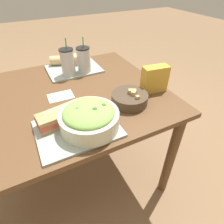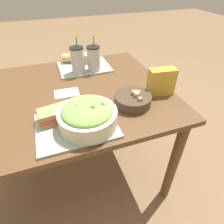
{
  "view_description": "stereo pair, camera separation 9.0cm",
  "coord_description": "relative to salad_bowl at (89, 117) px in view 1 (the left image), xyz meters",
  "views": [
    {
      "loc": [
        -0.16,
        -0.96,
        1.35
      ],
      "look_at": [
        0.16,
        -0.32,
        0.79
      ],
      "focal_mm": 30.0,
      "sensor_mm": 36.0,
      "label": 1
    },
    {
      "loc": [
        -0.07,
        -0.99,
        1.35
      ],
      "look_at": [
        0.16,
        -0.32,
        0.79
      ],
      "focal_mm": 30.0,
      "sensor_mm": 36.0,
      "label": 2
    }
  ],
  "objects": [
    {
      "name": "soup_bowl",
      "position": [
        0.27,
        0.09,
        -0.04
      ],
      "size": [
        0.2,
        0.2,
        0.08
      ],
      "color": "#473828",
      "rests_on": "dining_table"
    },
    {
      "name": "ground_plane",
      "position": [
        -0.04,
        0.34,
        -0.82
      ],
      "size": [
        12.0,
        12.0,
        0.0
      ],
      "primitive_type": "plane",
      "color": "#846647"
    },
    {
      "name": "tray_near",
      "position": [
        -0.05,
        0.02,
        -0.06
      ],
      "size": [
        0.37,
        0.29,
        0.01
      ],
      "color": "#99A89E",
      "rests_on": "dining_table"
    },
    {
      "name": "baguette_near",
      "position": [
        -0.09,
        0.12,
        -0.02
      ],
      "size": [
        0.18,
        0.1,
        0.07
      ],
      "rotation": [
        0.0,
        0.0,
        1.77
      ],
      "color": "tan",
      "rests_on": "tray_near"
    },
    {
      "name": "salad_bowl",
      "position": [
        0.0,
        0.0,
        0.0
      ],
      "size": [
        0.27,
        0.27,
        0.12
      ],
      "color": "beige",
      "rests_on": "tray_near"
    },
    {
      "name": "sandwich_near",
      "position": [
        -0.14,
        0.08,
        -0.02
      ],
      "size": [
        0.16,
        0.11,
        0.06
      ],
      "rotation": [
        0.0,
        0.0,
        0.1
      ],
      "color": "tan",
      "rests_on": "tray_near"
    },
    {
      "name": "napkin_folded",
      "position": [
        -0.05,
        0.33,
        -0.07
      ],
      "size": [
        0.15,
        0.1,
        0.0
      ],
      "color": "silver",
      "rests_on": "dining_table"
    },
    {
      "name": "tray_far",
      "position": [
        0.13,
        0.64,
        -0.06
      ],
      "size": [
        0.37,
        0.29,
        0.01
      ],
      "color": "#99A89E",
      "rests_on": "dining_table"
    },
    {
      "name": "drink_cup_dark",
      "position": [
        0.07,
        0.56,
        0.03
      ],
      "size": [
        0.09,
        0.09,
        0.24
      ],
      "color": "silver",
      "rests_on": "tray_far"
    },
    {
      "name": "chip_bag",
      "position": [
        0.47,
        0.14,
        0.01
      ],
      "size": [
        0.16,
        0.09,
        0.15
      ],
      "rotation": [
        0.0,
        0.0,
        -0.15
      ],
      "color": "gold",
      "rests_on": "dining_table"
    },
    {
      "name": "sandwich_far",
      "position": [
        0.15,
        0.72,
        -0.02
      ],
      "size": [
        0.15,
        0.11,
        0.06
      ],
      "rotation": [
        0.0,
        0.0,
        -0.17
      ],
      "color": "tan",
      "rests_on": "tray_far"
    },
    {
      "name": "drink_cup_red",
      "position": [
        0.18,
        0.56,
        0.02
      ],
      "size": [
        0.09,
        0.09,
        0.24
      ],
      "color": "silver",
      "rests_on": "tray_far"
    },
    {
      "name": "baguette_far",
      "position": [
        0.06,
        0.75,
        -0.02
      ],
      "size": [
        0.16,
        0.11,
        0.07
      ],
      "rotation": [
        0.0,
        0.0,
        1.26
      ],
      "color": "tan",
      "rests_on": "tray_far"
    },
    {
      "name": "dining_table",
      "position": [
        -0.04,
        0.34,
        -0.17
      ],
      "size": [
        1.2,
        0.98,
        0.75
      ],
      "color": "brown",
      "rests_on": "ground_plane"
    }
  ]
}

